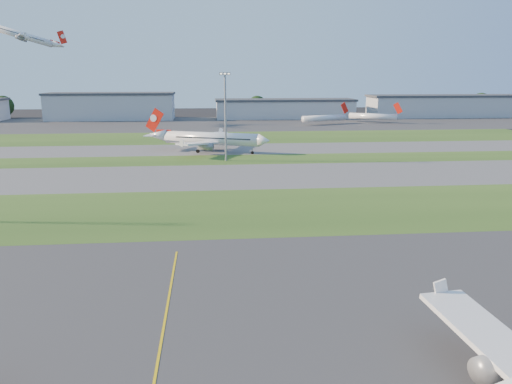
{
  "coord_description": "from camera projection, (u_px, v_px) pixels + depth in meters",
  "views": [
    {
      "loc": [
        10.0,
        -39.26,
        25.16
      ],
      "look_at": [
        17.28,
        37.35,
        7.0
      ],
      "focal_mm": 35.0,
      "sensor_mm": 36.0,
      "label": 1
    }
  ],
  "objects": [
    {
      "name": "ground",
      "position": [
        97.0,
        375.0,
        42.9
      ],
      "size": [
        700.0,
        700.0,
        0.0
      ],
      "primitive_type": "plane",
      "color": "black",
      "rests_on": "ground"
    },
    {
      "name": "apron_near",
      "position": [
        97.0,
        374.0,
        42.9
      ],
      "size": [
        300.0,
        70.0,
        0.01
      ],
      "primitive_type": "cube",
      "color": "#333335",
      "rests_on": "ground"
    },
    {
      "name": "grass_strip_a",
      "position": [
        157.0,
        212.0,
        93.28
      ],
      "size": [
        300.0,
        34.0,
        0.01
      ],
      "primitive_type": "cube",
      "color": "#244517",
      "rests_on": "ground"
    },
    {
      "name": "taxiway_a",
      "position": [
        170.0,
        177.0,
        125.25
      ],
      "size": [
        300.0,
        32.0,
        0.01
      ],
      "primitive_type": "cube",
      "color": "#515154",
      "rests_on": "ground"
    },
    {
      "name": "grass_strip_b",
      "position": [
        176.0,
        161.0,
        149.48
      ],
      "size": [
        300.0,
        18.0,
        0.01
      ],
      "primitive_type": "cube",
      "color": "#244517",
      "rests_on": "ground"
    },
    {
      "name": "taxiway_b",
      "position": [
        180.0,
        150.0,
        170.79
      ],
      "size": [
        300.0,
        26.0,
        0.01
      ],
      "primitive_type": "cube",
      "color": "#515154",
      "rests_on": "ground"
    },
    {
      "name": "grass_strip_c",
      "position": [
        184.0,
        138.0,
        202.77
      ],
      "size": [
        300.0,
        40.0,
        0.01
      ],
      "primitive_type": "cube",
      "color": "#244517",
      "rests_on": "ground"
    },
    {
      "name": "apron_far",
      "position": [
        189.0,
        124.0,
        260.9
      ],
      "size": [
        400.0,
        80.0,
        0.01
      ],
      "primitive_type": "cube",
      "color": "#333335",
      "rests_on": "ground"
    },
    {
      "name": "yellow_line",
      "position": [
        156.0,
        371.0,
        43.36
      ],
      "size": [
        0.25,
        60.0,
        0.02
      ],
      "primitive_type": "cube",
      "color": "gold",
      "rests_on": "ground"
    },
    {
      "name": "airliner_taxiing",
      "position": [
        210.0,
        139.0,
        164.8
      ],
      "size": [
        38.29,
        32.51,
        12.64
      ],
      "rotation": [
        0.0,
        0.0,
        2.75
      ],
      "color": "white",
      "rests_on": "ground"
    },
    {
      "name": "airliner_departing",
      "position": [
        24.0,
        36.0,
        245.31
      ],
      "size": [
        33.66,
        28.26,
        10.62
      ],
      "rotation": [
        0.0,
        0.0,
        0.21
      ],
      "color": "white"
    },
    {
      "name": "mini_jet_near",
      "position": [
        324.0,
        118.0,
        257.52
      ],
      "size": [
        27.03,
        13.03,
        9.48
      ],
      "rotation": [
        0.0,
        0.0,
        0.4
      ],
      "color": "white",
      "rests_on": "ground"
    },
    {
      "name": "mini_jet_far",
      "position": [
        373.0,
        116.0,
        267.81
      ],
      "size": [
        24.65,
        17.49,
        9.48
      ],
      "rotation": [
        0.0,
        0.0,
        -0.6
      ],
      "color": "white",
      "rests_on": "ground"
    },
    {
      "name": "light_mast_centre",
      "position": [
        225.0,
        111.0,
        145.52
      ],
      "size": [
        3.2,
        0.7,
        25.8
      ],
      "color": "gray",
      "rests_on": "ground"
    },
    {
      "name": "hangar_west",
      "position": [
        111.0,
        106.0,
        284.07
      ],
      "size": [
        71.4,
        23.0,
        15.2
      ],
      "color": "#9EA1A6",
      "rests_on": "ground"
    },
    {
      "name": "hangar_east",
      "position": [
        285.0,
        109.0,
        293.74
      ],
      "size": [
        81.6,
        23.0,
        11.2
      ],
      "color": "#9EA1A6",
      "rests_on": "ground"
    },
    {
      "name": "hangar_far_east",
      "position": [
        448.0,
        106.0,
        302.71
      ],
      "size": [
        96.9,
        23.0,
        13.2
      ],
      "color": "#9EA1A6",
      "rests_on": "ground"
    },
    {
      "name": "tree_west",
      "position": [
        3.0,
        106.0,
        292.74
      ],
      "size": [
        12.1,
        12.1,
        13.2
      ],
      "color": "black",
      "rests_on": "ground"
    },
    {
      "name": "tree_mid_west",
      "position": [
        158.0,
        108.0,
        297.44
      ],
      "size": [
        9.9,
        9.9,
        10.8
      ],
      "color": "black",
      "rests_on": "ground"
    },
    {
      "name": "tree_mid_east",
      "position": [
        257.0,
        105.0,
        305.65
      ],
      "size": [
        11.55,
        11.55,
        12.6
      ],
      "color": "black",
      "rests_on": "ground"
    },
    {
      "name": "tree_east",
      "position": [
        377.0,
        106.0,
        310.77
      ],
      "size": [
        10.45,
        10.45,
        11.4
      ],
      "color": "black",
      "rests_on": "ground"
    },
    {
      "name": "tree_far_east",
      "position": [
        481.0,
        103.0,
        320.79
      ],
      "size": [
        12.65,
        12.65,
        13.8
      ],
      "color": "black",
      "rests_on": "ground"
    }
  ]
}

